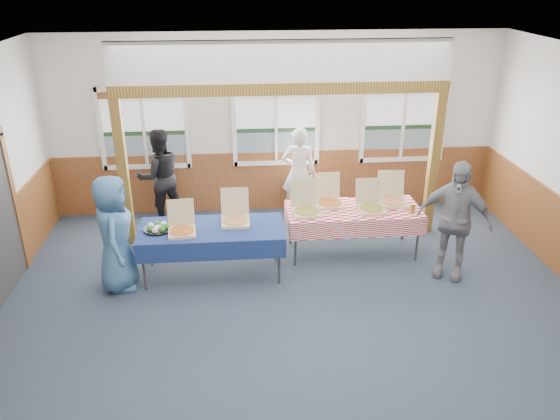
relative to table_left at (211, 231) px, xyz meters
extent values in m
plane|color=#2A3445|center=(1.12, -1.15, -0.71)|extent=(8.00, 8.00, 0.00)
plane|color=white|center=(1.12, -1.15, 2.49)|extent=(8.00, 8.00, 0.00)
plane|color=silver|center=(1.12, 2.35, 0.89)|extent=(8.00, 0.00, 8.00)
cube|color=brown|center=(1.12, 2.33, -0.16)|extent=(7.98, 0.05, 1.10)
cube|color=white|center=(-1.18, 2.29, 0.20)|extent=(1.52, 0.05, 0.08)
cube|color=white|center=(-1.18, 2.29, 1.58)|extent=(1.52, 0.05, 0.08)
cube|color=white|center=(-1.92, 2.29, 0.89)|extent=(0.08, 0.05, 1.46)
cube|color=white|center=(-0.44, 2.29, 0.89)|extent=(0.08, 0.05, 1.46)
cube|color=white|center=(-1.18, 2.29, 0.89)|extent=(0.05, 0.05, 1.30)
cube|color=slate|center=(-1.18, 2.33, 0.50)|extent=(1.40, 0.02, 0.52)
cube|color=#19321B|center=(-1.18, 2.33, 0.80)|extent=(1.40, 0.02, 0.08)
cube|color=silver|center=(-1.18, 2.33, 1.19)|extent=(1.40, 0.02, 0.70)
cube|color=brown|center=(-1.18, 2.27, 1.48)|extent=(1.40, 0.07, 0.10)
cube|color=white|center=(1.12, 2.29, 0.20)|extent=(1.52, 0.05, 0.08)
cube|color=white|center=(1.12, 2.29, 1.58)|extent=(1.52, 0.05, 0.08)
cube|color=white|center=(0.38, 2.29, 0.89)|extent=(0.08, 0.05, 1.46)
cube|color=white|center=(1.86, 2.29, 0.89)|extent=(0.08, 0.05, 1.46)
cube|color=white|center=(1.12, 2.29, 0.89)|extent=(0.05, 0.05, 1.30)
cube|color=slate|center=(1.12, 2.33, 0.50)|extent=(1.40, 0.02, 0.52)
cube|color=#19321B|center=(1.12, 2.33, 0.80)|extent=(1.40, 0.02, 0.08)
cube|color=silver|center=(1.12, 2.33, 1.19)|extent=(1.40, 0.02, 0.70)
cube|color=brown|center=(1.12, 2.27, 1.48)|extent=(1.40, 0.07, 0.10)
cube|color=white|center=(3.42, 2.29, 0.20)|extent=(1.52, 0.05, 0.08)
cube|color=white|center=(3.42, 2.29, 1.58)|extent=(1.52, 0.05, 0.08)
cube|color=white|center=(2.68, 2.29, 0.89)|extent=(0.08, 0.05, 1.46)
cube|color=white|center=(4.16, 2.29, 0.89)|extent=(0.08, 0.05, 1.46)
cube|color=white|center=(3.42, 2.29, 0.89)|extent=(0.05, 0.05, 1.30)
cube|color=slate|center=(3.42, 2.33, 0.50)|extent=(1.40, 0.02, 0.52)
cube|color=#19321B|center=(3.42, 2.33, 0.80)|extent=(1.40, 0.02, 0.08)
cube|color=silver|center=(3.42, 2.33, 1.19)|extent=(1.40, 0.02, 0.70)
cube|color=brown|center=(3.42, 2.27, 1.48)|extent=(1.40, 0.07, 0.10)
cube|color=#5A3E14|center=(-1.38, 1.15, 0.49)|extent=(0.15, 0.15, 2.40)
cube|color=#5A3E14|center=(3.62, 1.15, 0.49)|extent=(0.15, 0.15, 2.40)
cube|color=#5A3E14|center=(1.12, 1.15, 1.78)|extent=(5.15, 0.18, 0.18)
cylinder|color=#2F2F2F|center=(-0.95, -0.36, -0.34)|extent=(0.04, 0.04, 0.73)
cylinder|color=#2F2F2F|center=(-0.95, 0.36, -0.34)|extent=(0.04, 0.04, 0.73)
cylinder|color=#2F2F2F|center=(0.95, -0.36, -0.34)|extent=(0.04, 0.04, 0.73)
cylinder|color=#2F2F2F|center=(0.95, 0.36, -0.34)|extent=(0.04, 0.04, 0.73)
cube|color=#2F2F2F|center=(0.00, 0.00, 0.03)|extent=(2.13, 1.21, 0.03)
cube|color=navy|center=(0.00, 0.00, 0.05)|extent=(2.20, 1.28, 0.01)
cube|color=navy|center=(0.00, -0.45, -0.10)|extent=(2.03, 0.41, 0.28)
cube|color=navy|center=(0.00, 0.45, -0.10)|extent=(2.03, 0.41, 0.28)
cylinder|color=#2F2F2F|center=(1.23, 0.14, -0.34)|extent=(0.04, 0.04, 0.73)
cylinder|color=#2F2F2F|center=(1.23, 0.85, -0.34)|extent=(0.04, 0.04, 0.73)
cylinder|color=#2F2F2F|center=(3.11, 0.14, -0.34)|extent=(0.04, 0.04, 0.73)
cylinder|color=#2F2F2F|center=(3.11, 0.85, -0.34)|extent=(0.04, 0.04, 0.73)
cube|color=#2F2F2F|center=(2.17, 0.50, 0.03)|extent=(2.00, 0.84, 0.03)
cube|color=red|center=(2.17, 0.50, 0.05)|extent=(2.06, 0.90, 0.01)
cube|color=red|center=(2.17, 0.05, -0.10)|extent=(2.06, 0.01, 0.28)
cube|color=red|center=(2.17, 0.94, -0.10)|extent=(2.06, 0.01, 0.28)
cube|color=#D5B78E|center=(-0.40, -0.15, 0.07)|extent=(0.41, 0.41, 0.04)
cylinder|color=gold|center=(-0.40, -0.15, 0.10)|extent=(0.36, 0.36, 0.01)
cube|color=#D5B78E|center=(-0.42, 0.08, 0.28)|extent=(0.39, 0.12, 0.37)
cube|color=#D5B78E|center=(0.35, 0.12, 0.08)|extent=(0.41, 0.41, 0.05)
cylinder|color=tan|center=(0.35, 0.12, 0.10)|extent=(0.36, 0.36, 0.01)
cube|color=#D5B78E|center=(0.35, 0.37, 0.30)|extent=(0.41, 0.10, 0.40)
cube|color=#D5B78E|center=(1.42, 0.36, 0.08)|extent=(0.45, 0.45, 0.05)
cylinder|color=gold|center=(1.42, 0.36, 0.11)|extent=(0.39, 0.39, 0.01)
cube|color=#D5B78E|center=(1.41, 0.61, 0.30)|extent=(0.42, 0.13, 0.41)
cube|color=#D5B78E|center=(1.82, 0.65, 0.07)|extent=(0.42, 0.42, 0.05)
cylinder|color=gold|center=(1.82, 0.65, 0.10)|extent=(0.36, 0.36, 0.01)
cube|color=#D5B78E|center=(1.82, 0.89, 0.30)|extent=(0.41, 0.11, 0.40)
cube|color=#D5B78E|center=(2.42, 0.38, 0.07)|extent=(0.41, 0.41, 0.04)
cylinder|color=gold|center=(2.42, 0.38, 0.10)|extent=(0.36, 0.36, 0.01)
cube|color=#D5B78E|center=(2.42, 0.62, 0.29)|extent=(0.40, 0.11, 0.39)
cube|color=#D5B78E|center=(2.82, 0.60, 0.08)|extent=(0.45, 0.45, 0.05)
cylinder|color=tan|center=(2.82, 0.60, 0.11)|extent=(0.39, 0.39, 0.01)
cube|color=#D5B78E|center=(2.84, 0.85, 0.31)|extent=(0.43, 0.12, 0.41)
cylinder|color=black|center=(-0.75, 0.00, 0.07)|extent=(0.42, 0.42, 0.03)
cylinder|color=silver|center=(-0.75, 0.00, 0.09)|extent=(0.09, 0.09, 0.04)
sphere|color=#2C6B28|center=(-0.64, 0.00, 0.10)|extent=(0.09, 0.09, 0.09)
sphere|color=beige|center=(-0.68, 0.09, 0.10)|extent=(0.09, 0.09, 0.09)
sphere|color=#2C6B28|center=(-0.78, 0.11, 0.10)|extent=(0.09, 0.09, 0.09)
sphere|color=beige|center=(-0.85, 0.05, 0.10)|extent=(0.09, 0.09, 0.09)
sphere|color=#2C6B28|center=(-0.85, -0.05, 0.10)|extent=(0.09, 0.09, 0.09)
sphere|color=beige|center=(-0.78, -0.11, 0.10)|extent=(0.09, 0.09, 0.09)
sphere|color=#2C6B28|center=(-0.68, -0.09, 0.10)|extent=(0.09, 0.09, 0.09)
cylinder|color=#8D5A17|center=(3.02, 0.25, 0.13)|extent=(0.07, 0.07, 0.15)
imported|color=silver|center=(1.49, 1.95, 0.12)|extent=(0.65, 0.47, 1.66)
imported|color=black|center=(-0.94, 1.95, 0.14)|extent=(1.00, 0.90, 1.68)
imported|color=#3B6795|center=(-1.30, -0.23, 0.13)|extent=(0.61, 0.87, 1.68)
imported|color=gray|center=(3.44, -0.31, 0.18)|extent=(1.12, 0.91, 1.78)
camera|label=1|loc=(0.37, -7.06, 3.48)|focal=35.00mm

